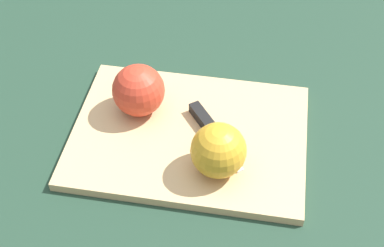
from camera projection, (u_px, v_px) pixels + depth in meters
name	position (u px, v px, depth m)	size (l,w,h in m)	color
ground_plane	(192.00, 139.00, 0.86)	(4.00, 4.00, 0.00)	#1E3828
cutting_board	(192.00, 135.00, 0.85)	(0.41, 0.33, 0.02)	tan
apple_half_left	(141.00, 90.00, 0.85)	(0.08, 0.08, 0.08)	red
apple_half_right	(221.00, 150.00, 0.77)	(0.08, 0.08, 0.08)	gold
knife	(209.00, 123.00, 0.85)	(0.08, 0.14, 0.02)	silver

